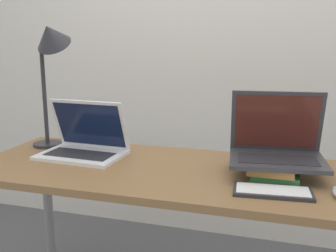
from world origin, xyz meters
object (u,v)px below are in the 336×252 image
object	(u,v)px
laptop_left	(84,145)
desk_lamp	(50,51)
wireless_keyboard	(273,191)
laptop_on_books	(277,147)
book_stack	(274,168)

from	to	relation	value
laptop_left	desk_lamp	size ratio (longest dim) A/B	0.61
wireless_keyboard	laptop_on_books	bearing A→B (deg)	89.16
laptop_on_books	wireless_keyboard	bearing A→B (deg)	-90.84
laptop_left	wireless_keyboard	bearing A→B (deg)	-15.15
book_stack	laptop_left	bearing A→B (deg)	177.88
book_stack	desk_lamp	world-z (taller)	desk_lamp
laptop_left	book_stack	world-z (taller)	laptop_left
laptop_left	laptop_on_books	size ratio (longest dim) A/B	0.99
book_stack	wireless_keyboard	bearing A→B (deg)	-89.65
desk_lamp	laptop_left	bearing A→B (deg)	-18.72
book_stack	laptop_on_books	distance (m)	0.08
laptop_on_books	desk_lamp	bearing A→B (deg)	175.84
wireless_keyboard	desk_lamp	distance (m)	1.17
laptop_on_books	laptop_left	bearing A→B (deg)	179.27
laptop_on_books	wireless_keyboard	size ratio (longest dim) A/B	1.40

